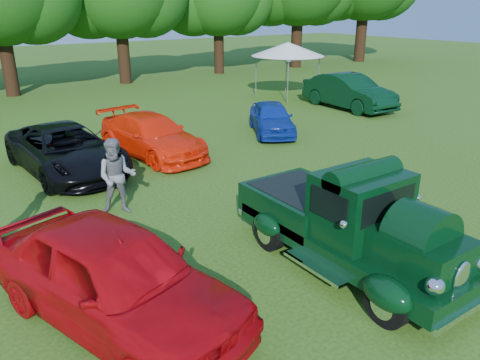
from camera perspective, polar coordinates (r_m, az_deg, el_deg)
ground at (r=9.67m, az=4.15°, el=-10.06°), size 120.00×120.00×0.00m
hero_pickup at (r=9.45m, az=13.15°, el=-5.34°), size 2.39×5.14×2.01m
red_convertible at (r=7.90m, az=-15.07°, el=-11.23°), size 3.42×5.35×1.70m
back_car_black at (r=15.37m, az=-20.43°, el=3.47°), size 2.88×5.46×1.46m
back_car_orange at (r=16.42m, az=-10.70°, el=5.32°), size 2.61×5.02×1.39m
back_car_blue at (r=19.06m, az=3.88°, el=7.57°), size 3.12×4.01×1.28m
back_car_green at (r=24.38m, az=13.13°, el=10.45°), size 2.01×5.21×1.69m
spectator_grey at (r=11.85m, az=-14.77°, el=0.40°), size 1.16×1.07×1.93m
canopy_tent at (r=26.76m, az=5.86°, el=15.54°), size 4.43×4.43×3.01m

